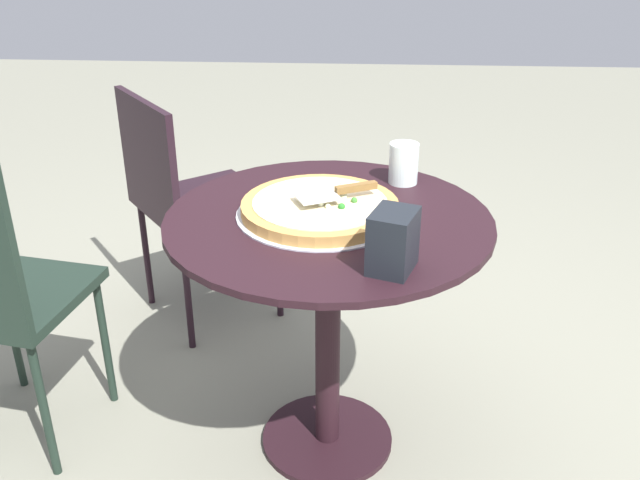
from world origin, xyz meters
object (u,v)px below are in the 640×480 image
napkin_dispenser (393,241)px  patio_chair_near (186,192)px  patio_table (328,277)px  drinking_cup (404,163)px  pizza_on_tray (320,208)px  pizza_server (338,191)px

napkin_dispenser → patio_chair_near: napkin_dispenser is taller
patio_table → drinking_cup: (-0.24, 0.19, 0.23)m
napkin_dispenser → pizza_on_tray: bearing=51.3°
pizza_on_tray → pizza_server: bearing=104.8°
pizza_server → patio_table: bearing=-41.4°
pizza_on_tray → patio_chair_near: size_ratio=0.49×
patio_chair_near → pizza_server: bearing=41.0°
drinking_cup → napkin_dispenser: size_ratio=0.84×
drinking_cup → patio_chair_near: bearing=-119.8°
drinking_cup → patio_chair_near: 0.87m
pizza_on_tray → drinking_cup: bearing=136.7°
patio_table → pizza_on_tray: 0.19m
pizza_server → drinking_cup: bearing=141.6°
patio_chair_near → pizza_on_tray: bearing=38.2°
patio_table → pizza_server: size_ratio=3.88×
pizza_server → drinking_cup: drinking_cup is taller
pizza_server → drinking_cup: 0.28m
patio_table → patio_chair_near: patio_chair_near is taller
drinking_cup → patio_chair_near: (-0.41, -0.72, -0.27)m
drinking_cup → patio_table: bearing=-38.7°
napkin_dispenser → patio_chair_near: 1.17m
patio_chair_near → patio_table: bearing=38.8°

